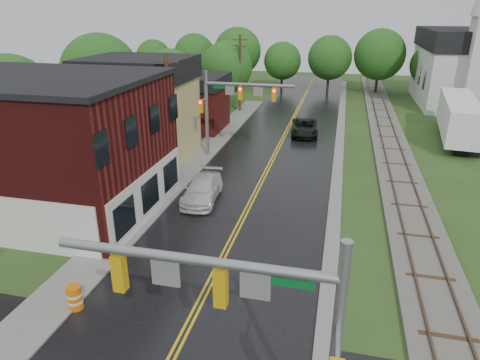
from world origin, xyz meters
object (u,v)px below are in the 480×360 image
(pickup_white, at_px, (203,189))
(traffic_signal_far, at_px, (231,99))
(brick_building, at_px, (39,144))
(tree_left_a, at_px, (13,100))
(utility_pole_c, at_px, (240,72))
(suv_dark, at_px, (305,128))
(tree_left_b, at_px, (102,75))
(church, at_px, (467,59))
(utility_pole_b, at_px, (170,114))
(construction_barrel, at_px, (75,298))
(tree_left_e, at_px, (227,69))
(tree_left_c, at_px, (171,77))
(semi_trailer, at_px, (458,116))
(traffic_signal_near, at_px, (250,310))

(pickup_white, bearing_deg, traffic_signal_far, 87.21)
(brick_building, relative_size, tree_left_a, 1.65)
(utility_pole_c, height_order, suv_dark, utility_pole_c)
(tree_left_a, distance_m, tree_left_b, 10.22)
(church, height_order, utility_pole_b, church)
(utility_pole_b, bearing_deg, construction_barrel, -83.42)
(tree_left_e, bearing_deg, brick_building, -96.71)
(brick_building, xyz_separation_m, tree_left_e, (3.64, 30.90, 0.66))
(utility_pole_b, relative_size, tree_left_c, 1.18)
(tree_left_a, height_order, suv_dark, tree_left_a)
(utility_pole_b, xyz_separation_m, tree_left_e, (-2.05, 23.90, 0.09))
(utility_pole_b, bearing_deg, tree_left_c, 111.49)
(suv_dark, bearing_deg, utility_pole_b, -128.37)
(tree_left_b, height_order, semi_trailer, tree_left_b)
(utility_pole_b, bearing_deg, suv_dark, 56.98)
(utility_pole_b, height_order, tree_left_c, utility_pole_b)
(tree_left_b, distance_m, tree_left_e, 16.67)
(traffic_signal_far, bearing_deg, semi_trailer, 26.95)
(traffic_signal_near, xyz_separation_m, tree_left_e, (-12.32, 43.90, -0.16))
(utility_pole_c, height_order, tree_left_a, utility_pole_c)
(pickup_white, bearing_deg, tree_left_a, 162.97)
(traffic_signal_far, relative_size, suv_dark, 1.34)
(tree_left_a, distance_m, suv_dark, 25.92)
(tree_left_b, xyz_separation_m, pickup_white, (14.65, -13.69, -4.98))
(utility_pole_c, relative_size, tree_left_e, 1.10)
(tree_left_a, bearing_deg, construction_barrel, -46.25)
(tree_left_e, relative_size, semi_trailer, 0.63)
(traffic_signal_near, height_order, utility_pole_b, utility_pole_b)
(tree_left_c, relative_size, pickup_white, 1.50)
(construction_barrel, bearing_deg, utility_pole_c, 92.74)
(tree_left_b, bearing_deg, tree_left_e, 57.26)
(tree_left_a, relative_size, suv_dark, 1.58)
(traffic_signal_far, xyz_separation_m, tree_left_b, (-14.38, 4.90, 0.74))
(brick_building, height_order, construction_barrel, brick_building)
(suv_dark, bearing_deg, tree_left_e, 130.14)
(traffic_signal_far, distance_m, construction_barrel, 21.13)
(traffic_signal_near, relative_size, suv_dark, 1.34)
(utility_pole_b, xyz_separation_m, tree_left_b, (-11.05, 9.90, 1.00))
(traffic_signal_near, bearing_deg, utility_pole_c, 103.74)
(church, relative_size, pickup_white, 3.93)
(tree_left_c, bearing_deg, tree_left_a, -108.43)
(semi_trailer, bearing_deg, utility_pole_c, 162.88)
(tree_left_c, xyz_separation_m, pickup_white, (10.65, -21.69, -3.77))
(suv_dark, relative_size, pickup_white, 1.08)
(traffic_signal_near, xyz_separation_m, tree_left_c, (-17.32, 37.90, -0.46))
(tree_left_b, bearing_deg, pickup_white, -43.06)
(semi_trailer, bearing_deg, construction_barrel, -124.62)
(utility_pole_b, relative_size, tree_left_b, 0.93)
(tree_left_a, bearing_deg, traffic_signal_near, -40.47)
(pickup_white, relative_size, semi_trailer, 0.40)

